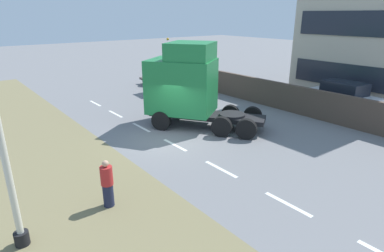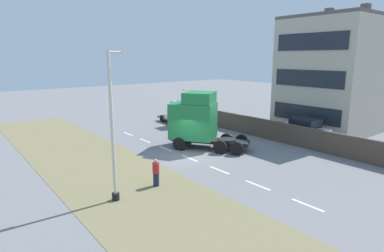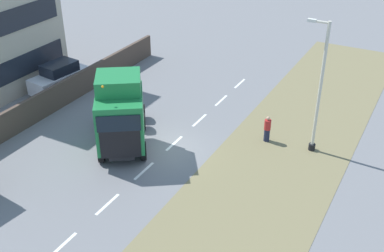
{
  "view_description": "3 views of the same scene",
  "coord_description": "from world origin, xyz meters",
  "px_view_note": "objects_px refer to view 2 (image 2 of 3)",
  "views": [
    {
      "loc": [
        -8.1,
        -12.28,
        5.9
      ],
      "look_at": [
        0.19,
        -1.78,
        1.22
      ],
      "focal_mm": 30.0,
      "sensor_mm": 36.0,
      "label": 1
    },
    {
      "loc": [
        -13.7,
        -18.36,
        7.25
      ],
      "look_at": [
        0.01,
        -0.96,
        2.46
      ],
      "focal_mm": 30.0,
      "sensor_mm": 36.0,
      "label": 2
    },
    {
      "loc": [
        -12.37,
        19.89,
        14.81
      ],
      "look_at": [
        -1.73,
        0.29,
        2.13
      ],
      "focal_mm": 45.0,
      "sensor_mm": 36.0,
      "label": 3
    }
  ],
  "objects_px": {
    "lorry_cab": "(196,120)",
    "pedestrian": "(156,173)",
    "flatbed_truck": "(181,112)",
    "parked_car": "(304,130)",
    "lamp_post": "(114,135)"
  },
  "relations": [
    {
      "from": "pedestrian",
      "to": "lamp_post",
      "type": "bearing_deg",
      "value": -173.42
    },
    {
      "from": "lorry_cab",
      "to": "parked_car",
      "type": "height_order",
      "value": "lorry_cab"
    },
    {
      "from": "lamp_post",
      "to": "lorry_cab",
      "type": "bearing_deg",
      "value": 28.5
    },
    {
      "from": "flatbed_truck",
      "to": "parked_car",
      "type": "height_order",
      "value": "flatbed_truck"
    },
    {
      "from": "flatbed_truck",
      "to": "parked_car",
      "type": "distance_m",
      "value": 12.87
    },
    {
      "from": "flatbed_truck",
      "to": "lamp_post",
      "type": "relative_size",
      "value": 0.71
    },
    {
      "from": "lorry_cab",
      "to": "parked_car",
      "type": "relative_size",
      "value": 1.43
    },
    {
      "from": "parked_car",
      "to": "lamp_post",
      "type": "xyz_separation_m",
      "value": [
        -17.96,
        -0.78,
        2.42
      ]
    },
    {
      "from": "lamp_post",
      "to": "pedestrian",
      "type": "xyz_separation_m",
      "value": [
        2.57,
        0.3,
        -2.65
      ]
    },
    {
      "from": "lorry_cab",
      "to": "pedestrian",
      "type": "distance_m",
      "value": 8.52
    },
    {
      "from": "parked_car",
      "to": "pedestrian",
      "type": "relative_size",
      "value": 2.77
    },
    {
      "from": "parked_car",
      "to": "pedestrian",
      "type": "distance_m",
      "value": 15.39
    },
    {
      "from": "flatbed_truck",
      "to": "lamp_post",
      "type": "height_order",
      "value": "lamp_post"
    },
    {
      "from": "flatbed_truck",
      "to": "pedestrian",
      "type": "xyz_separation_m",
      "value": [
        -11.0,
        -12.58,
        -0.61
      ]
    },
    {
      "from": "lorry_cab",
      "to": "flatbed_truck",
      "type": "xyz_separation_m",
      "value": [
        4.14,
        7.75,
        -0.87
      ]
    }
  ]
}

